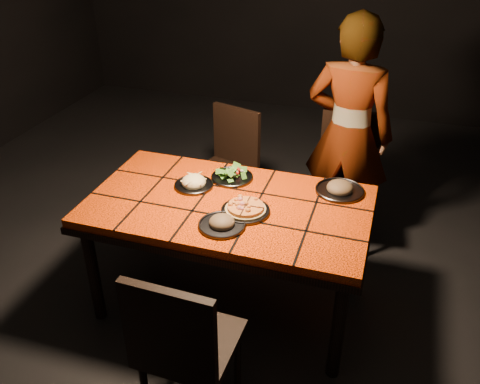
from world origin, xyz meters
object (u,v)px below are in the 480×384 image
(chair_near, at_px, (182,343))
(diner, at_px, (348,135))
(plate_pizza, at_px, (245,209))
(chair_far_right, at_px, (347,170))
(dining_table, at_px, (228,214))
(chair_far_left, at_px, (229,159))
(plate_pasta, at_px, (194,183))

(chair_near, relative_size, diner, 0.56)
(chair_near, bearing_deg, plate_pizza, -91.52)
(chair_near, height_order, chair_far_right, chair_far_right)
(dining_table, xyz_separation_m, chair_near, (0.08, -0.87, -0.14))
(chair_near, height_order, chair_far_left, chair_near)
(chair_near, relative_size, plate_pizza, 3.43)
(plate_pasta, bearing_deg, chair_far_right, 46.78)
(chair_near, xyz_separation_m, plate_pasta, (-0.33, 0.98, 0.24))
(chair_near, height_order, plate_pasta, chair_near)
(diner, bearing_deg, chair_far_right, -126.58)
(plate_pasta, bearing_deg, dining_table, -22.70)
(chair_far_left, relative_size, plate_pizza, 3.31)
(diner, relative_size, plate_pasta, 7.08)
(dining_table, xyz_separation_m, chair_far_left, (-0.32, 0.94, -0.15))
(chair_far_left, xyz_separation_m, chair_far_right, (0.89, 0.04, 0.03))
(dining_table, height_order, plate_pasta, plate_pasta)
(chair_far_right, height_order, diner, diner)
(chair_near, relative_size, plate_pasta, 3.97)
(chair_near, relative_size, chair_far_left, 1.04)
(dining_table, distance_m, chair_far_left, 1.01)
(chair_far_right, relative_size, plate_pizza, 3.51)
(diner, height_order, plate_pasta, diner)
(chair_far_right, height_order, plate_pizza, chair_far_right)
(dining_table, bearing_deg, plate_pizza, -29.84)
(dining_table, relative_size, plate_pizza, 5.94)
(chair_far_left, bearing_deg, diner, 17.95)
(chair_near, xyz_separation_m, diner, (0.47, 1.84, 0.30))
(diner, xyz_separation_m, plate_pizza, (-0.42, -1.03, -0.07))
(chair_near, bearing_deg, chair_far_right, -102.97)
(dining_table, height_order, plate_pizza, plate_pizza)
(dining_table, bearing_deg, plate_pasta, 157.30)
(plate_pizza, relative_size, plate_pasta, 1.16)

